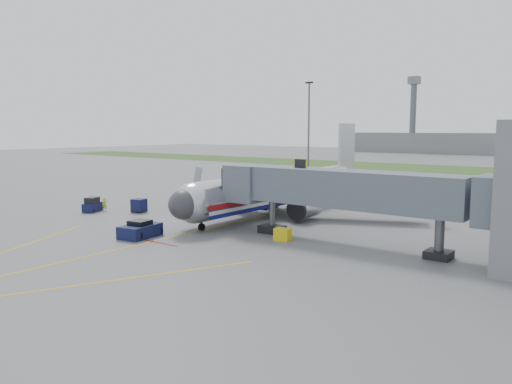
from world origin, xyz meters
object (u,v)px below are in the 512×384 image
Objects in this scene: pushback_tug at (140,230)px; airliner at (282,189)px; belt_loader at (238,202)px; ramp_worker at (105,204)px; baggage_tug at (92,205)px.

airliner is at bearing 83.43° from pushback_tug.
pushback_tug is 19.66m from belt_loader.
ramp_worker is (-14.51, 6.78, 0.13)m from pushback_tug.
airliner is 13.36× the size of baggage_tug.
ramp_worker is (-9.88, -12.33, 0.26)m from belt_loader.
belt_loader reaches higher than baggage_tug.
pushback_tug is at bearing -20.19° from baggage_tug.
pushback_tug is at bearing -76.38° from belt_loader.
baggage_tug is at bearing 177.72° from ramp_worker.
airliner reaches higher than belt_loader.
ramp_worker is (0.67, 1.20, 0.02)m from baggage_tug.
baggage_tug is 1.38m from ramp_worker.
pushback_tug is (-2.16, -18.75, -2.01)m from airliner.
belt_loader is 2.80× the size of ramp_worker.
ramp_worker is at bearing 60.64° from baggage_tug.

